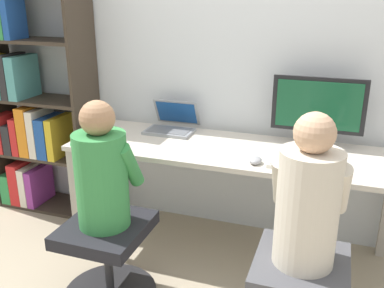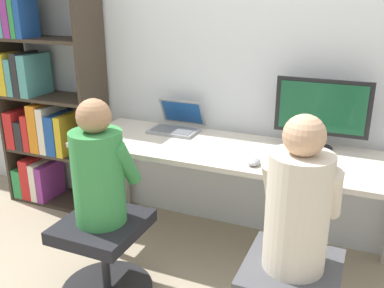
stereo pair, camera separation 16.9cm
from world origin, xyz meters
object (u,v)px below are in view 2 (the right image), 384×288
(office_chair_right, at_px, (105,254))
(bookshelf, at_px, (40,106))
(person_at_monitor, at_px, (298,203))
(person_at_laptop, at_px, (98,169))
(laptop, at_px, (176,124))
(keyboard, at_px, (303,169))
(desktop_monitor, at_px, (322,112))

(office_chair_right, distance_m, bookshelf, 1.47)
(office_chair_right, distance_m, person_at_monitor, 1.15)
(person_at_laptop, bearing_deg, person_at_monitor, 0.01)
(person_at_laptop, bearing_deg, laptop, 87.32)
(bookshelf, bearing_deg, keyboard, -8.84)
(keyboard, xyz_separation_m, person_at_laptop, (-0.97, -0.49, 0.02))
(person_at_laptop, distance_m, bookshelf, 1.37)
(laptop, xyz_separation_m, bookshelf, (-1.14, -0.05, 0.03))
(laptop, relative_size, bookshelf, 0.18)
(desktop_monitor, bearing_deg, keyboard, -93.91)
(keyboard, bearing_deg, laptop, 157.93)
(desktop_monitor, distance_m, person_at_monitor, 0.88)
(desktop_monitor, bearing_deg, person_at_laptop, -139.03)
(person_at_laptop, bearing_deg, desktop_monitor, 40.97)
(desktop_monitor, distance_m, person_at_laptop, 1.33)
(desktop_monitor, distance_m, bookshelf, 2.10)
(office_chair_right, bearing_deg, bookshelf, 143.51)
(laptop, bearing_deg, desktop_monitor, -0.08)
(laptop, bearing_deg, office_chair_right, -92.67)
(desktop_monitor, height_order, laptop, desktop_monitor)
(person_at_monitor, bearing_deg, laptop, 138.73)
(laptop, relative_size, office_chair_right, 0.62)
(person_at_monitor, bearing_deg, desktop_monitor, 92.08)
(keyboard, distance_m, office_chair_right, 1.19)
(laptop, bearing_deg, bookshelf, -177.28)
(keyboard, height_order, person_at_laptop, person_at_laptop)
(keyboard, bearing_deg, desktop_monitor, 86.09)
(desktop_monitor, xyz_separation_m, office_chair_right, (-0.99, -0.87, -0.71))
(person_at_laptop, xyz_separation_m, bookshelf, (-1.10, 0.81, 0.04))
(office_chair_right, height_order, person_at_laptop, person_at_laptop)
(desktop_monitor, relative_size, keyboard, 1.40)
(keyboard, relative_size, person_at_laptop, 0.58)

